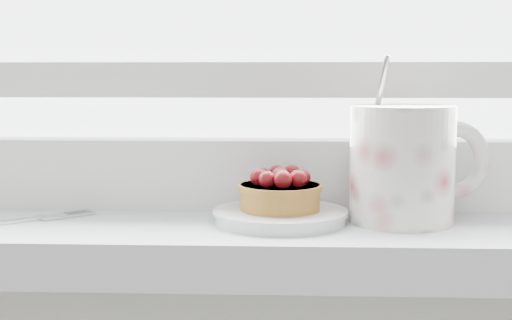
# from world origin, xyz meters

# --- Properties ---
(saucer) EXTENTS (0.12, 0.12, 0.01)m
(saucer) POSITION_xyz_m (0.01, 1.89, 0.95)
(saucer) COLOR silver
(saucer) RESTS_ON windowsill
(raspberry_tart) EXTENTS (0.08, 0.08, 0.04)m
(raspberry_tart) POSITION_xyz_m (0.01, 1.89, 0.97)
(raspberry_tart) COLOR brown
(raspberry_tart) RESTS_ON saucer
(floral_mug) EXTENTS (0.15, 0.12, 0.15)m
(floral_mug) POSITION_xyz_m (0.12, 1.90, 1.00)
(floral_mug) COLOR silver
(floral_mug) RESTS_ON windowsill
(fork) EXTENTS (0.14, 0.12, 0.00)m
(fork) POSITION_xyz_m (-0.24, 1.87, 0.94)
(fork) COLOR silver
(fork) RESTS_ON windowsill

